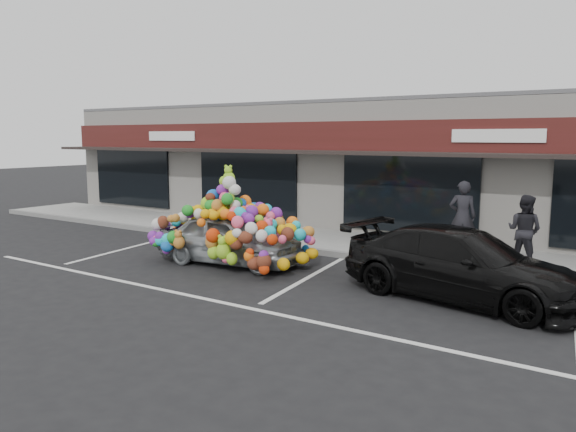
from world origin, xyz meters
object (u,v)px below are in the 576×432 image
Objects in this scene: pedestrian_a at (462,216)px; pedestrian_b at (524,230)px; toy_car at (230,233)px; black_sedan at (462,265)px.

pedestrian_b is (1.67, -0.76, -0.10)m from pedestrian_a.
toy_car is 2.50× the size of pedestrian_b.
black_sedan is 3.11m from pedestrian_b.
pedestrian_a is 1.83m from pedestrian_b.
pedestrian_a is (-1.16, 3.82, 0.39)m from black_sedan.
pedestrian_a is (4.52, 3.94, 0.30)m from toy_car.
pedestrian_a reaches higher than pedestrian_b.
toy_car is at bearing 100.51° from black_sedan.
toy_car is 5.67m from black_sedan.
toy_car is at bearing 22.19° from pedestrian_a.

